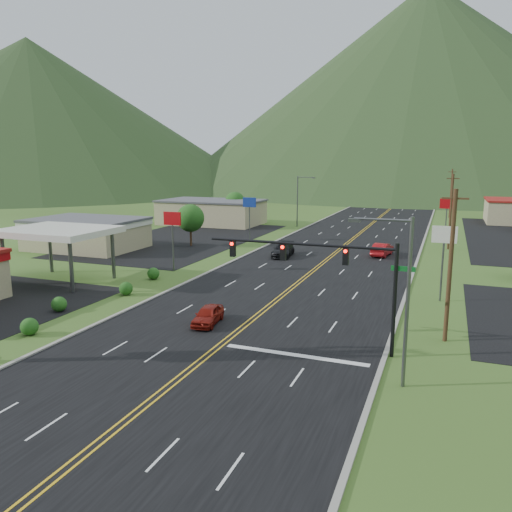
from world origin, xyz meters
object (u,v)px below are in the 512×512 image
(streetlight_east, at_px, (402,291))
(streetlight_west, at_px, (299,198))
(car_red_near, at_px, (208,316))
(traffic_signal, at_px, (329,266))
(gas_canopy, at_px, (58,232))
(car_red_far, at_px, (382,250))
(car_dark_mid, at_px, (283,250))

(streetlight_east, height_order, streetlight_west, same)
(streetlight_west, height_order, car_red_near, streetlight_west)
(traffic_signal, bearing_deg, streetlight_east, -40.39)
(gas_canopy, relative_size, car_red_near, 2.57)
(streetlight_east, bearing_deg, traffic_signal, 139.61)
(streetlight_west, height_order, car_red_far, streetlight_west)
(car_red_near, distance_m, car_dark_mid, 26.85)
(car_red_near, height_order, car_red_far, car_red_far)
(car_red_far, bearing_deg, streetlight_east, 106.26)
(gas_canopy, bearing_deg, traffic_signal, -15.70)
(gas_canopy, xyz_separation_m, car_red_near, (19.36, -6.58, -4.21))
(car_red_near, bearing_deg, streetlight_west, 91.83)
(streetlight_west, bearing_deg, car_red_near, -80.60)
(streetlight_west, xyz_separation_m, car_red_near, (9.03, -54.58, -4.52))
(streetlight_east, bearing_deg, car_red_far, 98.25)
(traffic_signal, height_order, car_red_far, traffic_signal)
(traffic_signal, distance_m, streetlight_west, 58.88)
(streetlight_east, bearing_deg, car_red_near, 158.61)
(traffic_signal, distance_m, car_dark_mid, 30.92)
(car_dark_mid, bearing_deg, streetlight_east, -69.40)
(streetlight_east, height_order, car_red_near, streetlight_east)
(car_dark_mid, distance_m, car_red_far, 12.37)
(car_dark_mid, bearing_deg, streetlight_west, 95.38)
(traffic_signal, relative_size, gas_canopy, 1.31)
(traffic_signal, distance_m, car_red_far, 33.21)
(car_red_near, height_order, car_dark_mid, car_dark_mid)
(gas_canopy, bearing_deg, streetlight_east, -19.88)
(streetlight_east, height_order, car_red_far, streetlight_east)
(gas_canopy, height_order, car_red_far, gas_canopy)
(streetlight_west, distance_m, gas_canopy, 49.10)
(car_dark_mid, height_order, car_red_far, car_red_far)
(car_dark_mid, bearing_deg, gas_canopy, -136.22)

